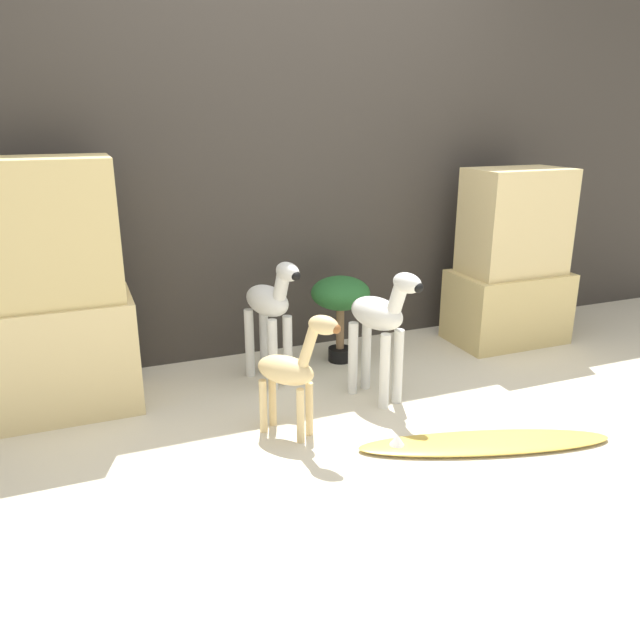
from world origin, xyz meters
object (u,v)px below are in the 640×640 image
object	(u,v)px
zebra_right	(380,323)
giraffe_figurine	(292,369)
surfboard	(483,443)
potted_palm_front	(340,298)
zebra_left	(270,310)

from	to	relation	value
zebra_right	giraffe_figurine	world-z (taller)	zebra_right
giraffe_figurine	surfboard	bearing A→B (deg)	-28.82
potted_palm_front	surfboard	bearing A→B (deg)	-80.85
potted_palm_front	surfboard	world-z (taller)	potted_palm_front
giraffe_figurine	surfboard	distance (m)	0.90
zebra_right	surfboard	xyz separation A→B (m)	(0.21, -0.60, -0.39)
zebra_left	surfboard	size ratio (longest dim) A/B	0.61
zebra_right	surfboard	size ratio (longest dim) A/B	0.61
giraffe_figurine	potted_palm_front	bearing A→B (deg)	53.04
zebra_left	surfboard	xyz separation A→B (m)	(0.65, -1.01, -0.39)
zebra_right	giraffe_figurine	size ratio (longest dim) A/B	1.17
potted_palm_front	giraffe_figurine	bearing A→B (deg)	-126.96
zebra_left	surfboard	bearing A→B (deg)	-57.17
zebra_left	potted_palm_front	bearing A→B (deg)	16.95
potted_palm_front	surfboard	size ratio (longest dim) A/B	0.44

